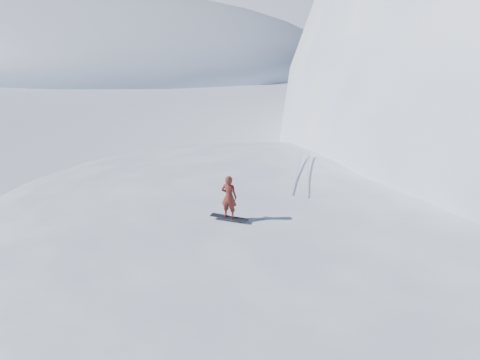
% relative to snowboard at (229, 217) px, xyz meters
% --- Properties ---
extents(ground, '(400.00, 400.00, 0.00)m').
position_rel_snowboard_xyz_m(ground, '(2.93, -0.11, -2.41)').
color(ground, white).
rests_on(ground, ground).
extents(near_ridge, '(36.00, 28.00, 4.80)m').
position_rel_snowboard_xyz_m(near_ridge, '(3.93, 2.89, -2.41)').
color(near_ridge, white).
rests_on(near_ridge, ground).
extents(far_ridge_a, '(120.00, 70.00, 28.00)m').
position_rel_snowboard_xyz_m(far_ridge_a, '(-67.07, 59.89, -2.41)').
color(far_ridge_a, white).
rests_on(far_ridge_a, ground).
extents(far_ridge_c, '(140.00, 90.00, 36.00)m').
position_rel_snowboard_xyz_m(far_ridge_c, '(-37.07, 109.89, -2.41)').
color(far_ridge_c, white).
rests_on(far_ridge_c, ground).
extents(wind_bumps, '(16.00, 14.40, 1.00)m').
position_rel_snowboard_xyz_m(wind_bumps, '(2.38, 2.01, -2.41)').
color(wind_bumps, white).
rests_on(wind_bumps, ground).
extents(snowboard, '(1.43, 0.32, 0.02)m').
position_rel_snowboard_xyz_m(snowboard, '(0.00, 0.00, 0.00)').
color(snowboard, black).
rests_on(snowboard, near_ridge).
extents(snowboarder, '(0.59, 0.40, 1.59)m').
position_rel_snowboard_xyz_m(snowboarder, '(0.00, -0.00, 0.81)').
color(snowboarder, maroon).
rests_on(snowboarder, snowboard).
extents(vapor_plume, '(11.46, 9.17, 8.02)m').
position_rel_snowboard_xyz_m(vapor_plume, '(-52.33, 41.78, -2.41)').
color(vapor_plume, white).
rests_on(vapor_plume, ground).
extents(board_tracks, '(1.86, 5.90, 0.04)m').
position_rel_snowboard_xyz_m(board_tracks, '(1.17, 5.79, 0.01)').
color(board_tracks, silver).
rests_on(board_tracks, ground).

